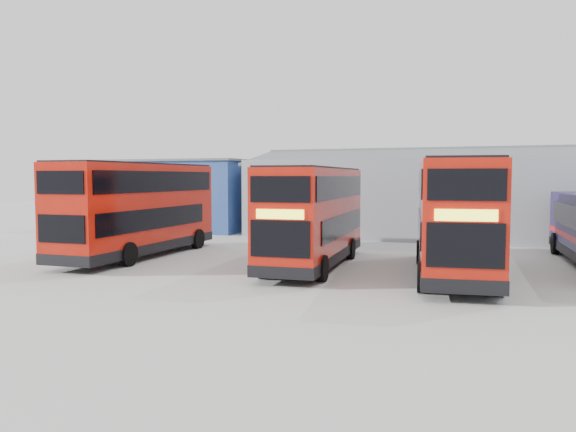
% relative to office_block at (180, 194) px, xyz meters
% --- Properties ---
extents(ground_plane, '(120.00, 120.00, 0.00)m').
position_rel_office_block_xyz_m(ground_plane, '(14.00, -17.99, -2.58)').
color(ground_plane, '#A3A39E').
rests_on(ground_plane, ground).
extents(office_block, '(12.30, 8.32, 5.12)m').
position_rel_office_block_xyz_m(office_block, '(0.00, 0.00, 0.00)').
color(office_block, navy).
rests_on(office_block, ground).
extents(maintenance_shed, '(30.50, 12.00, 5.89)m').
position_rel_office_block_xyz_m(maintenance_shed, '(22.00, 2.01, 0.02)').
color(maintenance_shed, gray).
rests_on(maintenance_shed, ground).
extents(double_decker_left, '(2.98, 10.85, 4.55)m').
position_rel_office_block_xyz_m(double_decker_left, '(6.31, -14.35, -0.31)').
color(double_decker_left, '#B4160A').
rests_on(double_decker_left, ground).
extents(double_decker_centre, '(3.12, 10.29, 4.29)m').
position_rel_office_block_xyz_m(double_decker_centre, '(15.18, -14.15, -0.44)').
color(double_decker_centre, '#B4160A').
rests_on(double_decker_centre, ground).
extents(double_decker_right, '(3.95, 10.95, 4.54)m').
position_rel_office_block_xyz_m(double_decker_right, '(21.01, -14.46, -0.32)').
color(double_decker_right, '#B4160A').
rests_on(double_decker_right, ground).
extents(panel_van, '(2.40, 4.77, 2.00)m').
position_rel_office_block_xyz_m(panel_van, '(-3.92, -5.80, -1.46)').
color(panel_van, white).
rests_on(panel_van, ground).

